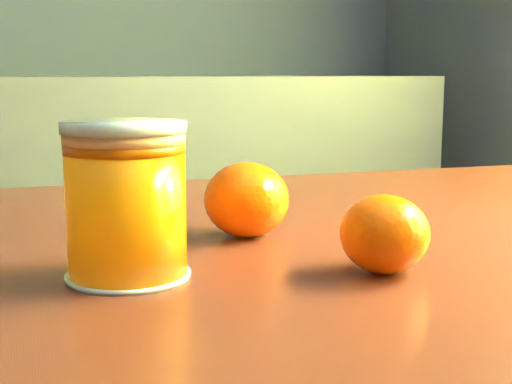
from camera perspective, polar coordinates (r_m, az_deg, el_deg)
name	(u,v)px	position (r m, az deg, el deg)	size (l,w,h in m)	color
table	(282,364)	(0.59, 2.11, -13.61)	(1.05, 0.75, 0.77)	maroon
juice_glass	(126,202)	(0.47, -10.34, -0.76)	(0.08, 0.08, 0.10)	orange
orange_front	(385,234)	(0.49, 10.25, -3.32)	(0.06, 0.06, 0.05)	#FF5605
orange_back	(247,200)	(0.58, -0.75, -0.61)	(0.07, 0.07, 0.06)	#FF5605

